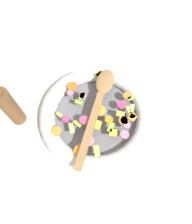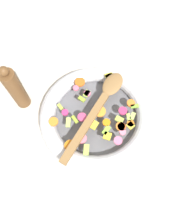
{
  "view_description": "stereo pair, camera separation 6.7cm",
  "coord_description": "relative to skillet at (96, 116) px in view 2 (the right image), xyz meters",
  "views": [
    {
      "loc": [
        -0.07,
        -0.26,
        0.66
      ],
      "look_at": [
        0.0,
        0.0,
        0.05
      ],
      "focal_mm": 35.0,
      "sensor_mm": 36.0,
      "label": 1
    },
    {
      "loc": [
        -0.01,
        -0.27,
        0.66
      ],
      "look_at": [
        0.0,
        0.0,
        0.05
      ],
      "focal_mm": 35.0,
      "sensor_mm": 36.0,
      "label": 2
    }
  ],
  "objects": [
    {
      "name": "ground_plane",
      "position": [
        0.0,
        0.0,
        -0.02
      ],
      "size": [
        4.0,
        4.0,
        0.0
      ],
      "primitive_type": "plane",
      "color": "beige"
    },
    {
      "name": "pepper_mill",
      "position": [
        -0.24,
        0.07,
        0.07
      ],
      "size": [
        0.05,
        0.05,
        0.19
      ],
      "color": "brown",
      "rests_on": "ground_plane"
    },
    {
      "name": "wooden_spoon",
      "position": [
        0.01,
        0.02,
        0.04
      ],
      "size": [
        0.21,
        0.31,
        0.01
      ],
      "color": "olive",
      "rests_on": "chopped_vegetables"
    },
    {
      "name": "chopped_vegetables",
      "position": [
        0.01,
        -0.01,
        0.03
      ],
      "size": [
        0.28,
        0.27,
        0.01
      ],
      "color": "orange",
      "rests_on": "skillet"
    },
    {
      "name": "skillet",
      "position": [
        0.0,
        0.0,
        0.0
      ],
      "size": [
        0.36,
        0.36,
        0.05
      ],
      "color": "slate",
      "rests_on": "ground_plane"
    }
  ]
}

